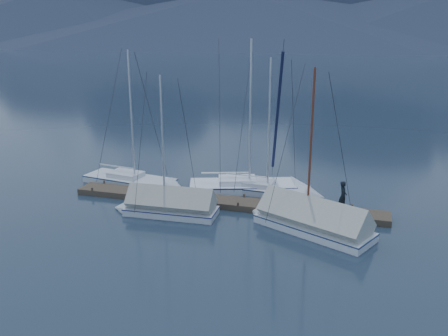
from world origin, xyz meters
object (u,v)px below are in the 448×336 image
(sailboat_open_left, at_px, (142,183))
(sailboat_open_right, at_px, (275,192))
(person, at_px, (343,196))
(sailboat_open_mid, at_px, (258,187))
(sailboat_covered_near, at_px, (304,221))
(sailboat_covered_far, at_px, (163,207))

(sailboat_open_left, relative_size, sailboat_open_right, 1.04)
(sailboat_open_right, distance_m, person, 4.91)
(sailboat_open_left, distance_m, person, 12.71)
(sailboat_open_mid, bearing_deg, sailboat_open_left, -170.60)
(person, bearing_deg, sailboat_open_left, 71.11)
(sailboat_open_mid, relative_size, sailboat_covered_near, 1.13)
(sailboat_covered_near, height_order, person, sailboat_covered_near)
(sailboat_covered_near, bearing_deg, sailboat_open_mid, 123.91)
(sailboat_open_mid, bearing_deg, sailboat_covered_far, -127.64)
(sailboat_open_left, bearing_deg, sailboat_covered_near, -20.22)
(sailboat_open_right, relative_size, person, 5.40)
(sailboat_open_right, relative_size, sailboat_covered_near, 1.00)
(sailboat_open_left, distance_m, sailboat_covered_far, 5.21)
(sailboat_covered_near, distance_m, person, 2.85)
(sailboat_open_right, bearing_deg, sailboat_open_mid, 158.28)
(sailboat_open_mid, relative_size, sailboat_open_right, 1.13)
(sailboat_open_left, height_order, sailboat_open_right, sailboat_open_left)
(sailboat_open_right, height_order, person, sailboat_open_right)
(sailboat_covered_near, distance_m, sailboat_covered_far, 7.57)
(sailboat_covered_near, relative_size, sailboat_covered_far, 1.08)
(sailboat_open_left, relative_size, person, 5.64)
(sailboat_covered_near, xyz_separation_m, person, (1.73, 2.15, 0.72))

